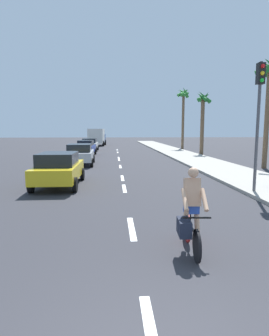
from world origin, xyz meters
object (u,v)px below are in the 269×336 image
(palm_tree_mid, at_px, (269,83))
(palm_tree_distant, at_px, (183,101))
(delivery_truck, at_px, (97,137))
(palm_tree_far, at_px, (203,108))
(parked_car_silver, at_px, (80,154))
(parked_car_blue, at_px, (86,147))
(parked_car_white, at_px, (90,144))
(parked_car_yellow, at_px, (59,168))
(cyclist, at_px, (190,214))
(traffic_signal, at_px, (259,104))

(palm_tree_mid, distance_m, palm_tree_distant, 19.63)
(delivery_truck, bearing_deg, palm_tree_distant, -36.08)
(palm_tree_far, bearing_deg, parked_car_silver, -145.33)
(palm_tree_mid, height_order, palm_tree_distant, palm_tree_distant)
(delivery_truck, height_order, palm_tree_distant, palm_tree_distant)
(palm_tree_mid, bearing_deg, parked_car_blue, 140.57)
(parked_car_white, bearing_deg, delivery_truck, 89.45)
(parked_car_silver, xyz_separation_m, palm_tree_distant, (11.90, 16.70, 5.65))
(parked_car_yellow, relative_size, palm_tree_far, 0.64)
(palm_tree_distant, bearing_deg, parked_car_white, -169.66)
(delivery_truck, distance_m, palm_tree_distant, 16.40)
(palm_tree_far, bearing_deg, delivery_truck, 123.72)
(cyclist, height_order, parked_car_white, cyclist)
(parked_car_silver, relative_size, palm_tree_distant, 0.54)
(parked_car_blue, height_order, palm_tree_far, palm_tree_far)
(parked_car_silver, relative_size, palm_tree_far, 0.67)
(parked_car_silver, xyz_separation_m, palm_tree_mid, (12.77, -2.90, 4.81))
(cyclist, bearing_deg, parked_car_white, -76.69)
(parked_car_yellow, bearing_deg, palm_tree_mid, 22.17)
(cyclist, distance_m, palm_tree_mid, 16.13)
(cyclist, xyz_separation_m, traffic_signal, (4.07, 5.18, 2.78))
(palm_tree_distant, relative_size, traffic_signal, 1.61)
(palm_tree_mid, bearing_deg, cyclist, -124.14)
(parked_car_yellow, relative_size, delivery_truck, 0.68)
(parked_car_yellow, distance_m, parked_car_silver, 8.13)
(parked_car_blue, relative_size, palm_tree_distant, 0.47)
(parked_car_white, xyz_separation_m, palm_tree_far, (12.37, -6.21, 4.02))
(palm_tree_distant, bearing_deg, traffic_signal, -97.75)
(cyclist, height_order, parked_car_silver, cyclist)
(palm_tree_mid, bearing_deg, delivery_truck, 113.93)
(parked_car_silver, bearing_deg, palm_tree_far, 32.97)
(cyclist, relative_size, palm_tree_distant, 0.22)
(cyclist, height_order, parked_car_blue, cyclist)
(parked_car_white, height_order, traffic_signal, traffic_signal)
(parked_car_silver, relative_size, parked_car_blue, 1.15)
(parked_car_white, relative_size, delivery_truck, 0.69)
(palm_tree_far, bearing_deg, parked_car_white, 153.36)
(parked_car_silver, bearing_deg, delivery_truck, 88.87)
(traffic_signal, bearing_deg, parked_car_blue, 114.91)
(cyclist, relative_size, parked_car_silver, 0.40)
(parked_car_silver, height_order, palm_tree_far, palm_tree_far)
(delivery_truck, bearing_deg, cyclist, -81.30)
(parked_car_blue, distance_m, palm_tree_far, 12.86)
(parked_car_yellow, distance_m, palm_tree_far, 20.65)
(cyclist, height_order, parked_car_yellow, cyclist)
(parked_car_white, distance_m, delivery_truck, 12.06)
(parked_car_silver, distance_m, parked_car_white, 14.45)
(parked_car_silver, xyz_separation_m, delivery_truck, (-0.27, 26.49, 0.66))
(palm_tree_far, bearing_deg, parked_car_yellow, -126.08)
(cyclist, height_order, palm_tree_distant, palm_tree_distant)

